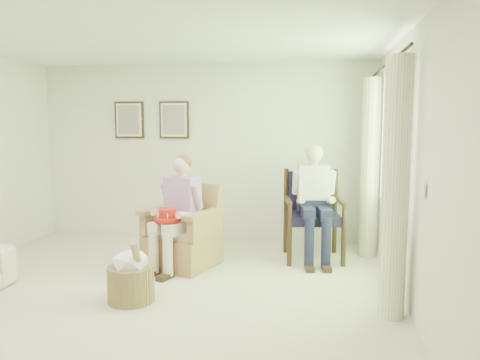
# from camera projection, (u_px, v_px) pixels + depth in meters

# --- Properties ---
(floor) EXTENTS (5.50, 5.50, 0.00)m
(floor) POSITION_uv_depth(u_px,v_px,m) (137.00, 307.00, 4.41)
(floor) COLOR beige
(floor) RESTS_ON ground
(back_wall) EXTENTS (5.00, 0.04, 2.60)m
(back_wall) POSITION_uv_depth(u_px,v_px,m) (204.00, 152.00, 6.95)
(back_wall) COLOR silver
(back_wall) RESTS_ON ground
(right_wall) EXTENTS (0.04, 5.50, 2.60)m
(right_wall) POSITION_uv_depth(u_px,v_px,m) (421.00, 175.00, 3.85)
(right_wall) COLOR silver
(right_wall) RESTS_ON ground
(ceiling) EXTENTS (5.00, 5.50, 0.02)m
(ceiling) POSITION_uv_depth(u_px,v_px,m) (129.00, 23.00, 4.10)
(ceiling) COLOR white
(ceiling) RESTS_ON back_wall
(window) EXTENTS (0.13, 2.50, 1.63)m
(window) POSITION_uv_depth(u_px,v_px,m) (394.00, 137.00, 5.00)
(window) COLOR #2D6B23
(window) RESTS_ON right_wall
(curtain_left) EXTENTS (0.34, 0.34, 2.30)m
(curtain_left) POSITION_uv_depth(u_px,v_px,m) (395.00, 189.00, 4.11)
(curtain_left) COLOR beige
(curtain_left) RESTS_ON ground
(curtain_right) EXTENTS (0.34, 0.34, 2.30)m
(curtain_right) POSITION_uv_depth(u_px,v_px,m) (370.00, 168.00, 6.03)
(curtain_right) COLOR beige
(curtain_right) RESTS_ON ground
(framed_print_left) EXTENTS (0.45, 0.05, 0.55)m
(framed_print_left) POSITION_uv_depth(u_px,v_px,m) (129.00, 120.00, 7.04)
(framed_print_left) COLOR #382114
(framed_print_left) RESTS_ON back_wall
(framed_print_right) EXTENTS (0.45, 0.05, 0.55)m
(framed_print_right) POSITION_uv_depth(u_px,v_px,m) (174.00, 120.00, 6.92)
(framed_print_right) COLOR #382114
(framed_print_right) RESTS_ON back_wall
(wicker_armchair) EXTENTS (0.77, 0.76, 0.98)m
(wicker_armchair) POSITION_uv_depth(u_px,v_px,m) (183.00, 240.00, 5.70)
(wicker_armchair) COLOR #A27A4C
(wicker_armchair) RESTS_ON ground
(wood_armchair) EXTENTS (0.71, 0.67, 1.10)m
(wood_armchair) POSITION_uv_depth(u_px,v_px,m) (314.00, 211.00, 6.02)
(wood_armchair) COLOR black
(wood_armchair) RESTS_ON ground
(person_wicker) EXTENTS (0.40, 0.63, 1.32)m
(person_wicker) POSITION_uv_depth(u_px,v_px,m) (179.00, 205.00, 5.51)
(person_wicker) COLOR beige
(person_wicker) RESTS_ON ground
(person_dark) EXTENTS (0.40, 0.62, 1.44)m
(person_dark) POSITION_uv_depth(u_px,v_px,m) (314.00, 194.00, 5.81)
(person_dark) COLOR #181836
(person_dark) RESTS_ON ground
(red_hat) EXTENTS (0.31, 0.31, 0.14)m
(red_hat) POSITION_uv_depth(u_px,v_px,m) (168.00, 216.00, 5.35)
(red_hat) COLOR #B31911
(red_hat) RESTS_ON person_wicker
(hatbox) EXTENTS (0.55, 0.55, 0.66)m
(hatbox) POSITION_uv_depth(u_px,v_px,m) (131.00, 276.00, 4.53)
(hatbox) COLOR #A38C58
(hatbox) RESTS_ON ground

